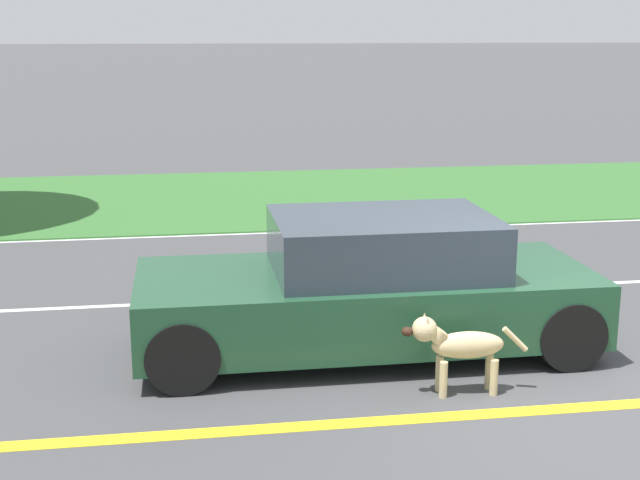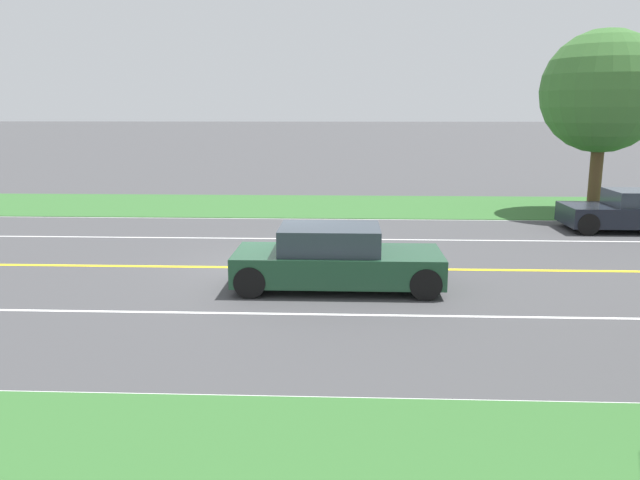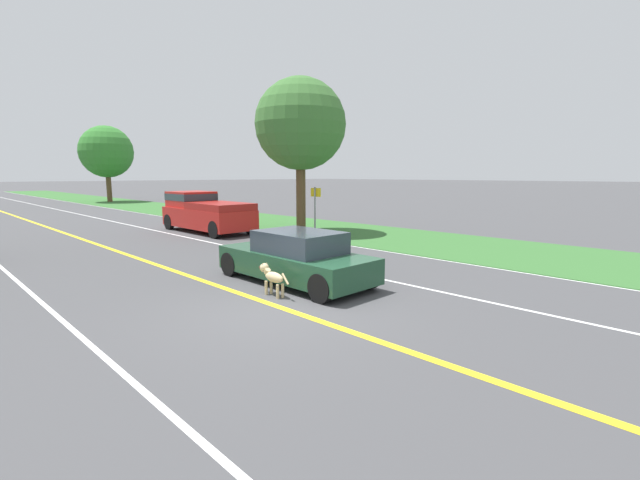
# 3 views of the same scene
# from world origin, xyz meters

# --- Properties ---
(ground_plane) EXTENTS (400.00, 400.00, 0.00)m
(ground_plane) POSITION_xyz_m (0.00, 0.00, 0.00)
(ground_plane) COLOR #424244
(centre_divider_line) EXTENTS (0.18, 160.00, 0.01)m
(centre_divider_line) POSITION_xyz_m (0.00, 0.00, 0.00)
(centre_divider_line) COLOR yellow
(centre_divider_line) RESTS_ON ground
(lane_edge_line_right) EXTENTS (0.14, 160.00, 0.01)m
(lane_edge_line_right) POSITION_xyz_m (7.00, 0.00, 0.00)
(lane_edge_line_right) COLOR white
(lane_edge_line_right) RESTS_ON ground
(lane_dash_same_dir) EXTENTS (0.10, 160.00, 0.01)m
(lane_dash_same_dir) POSITION_xyz_m (3.50, 0.00, 0.00)
(lane_dash_same_dir) COLOR white
(lane_dash_same_dir) RESTS_ON ground
(lane_dash_oncoming) EXTENTS (0.10, 160.00, 0.01)m
(lane_dash_oncoming) POSITION_xyz_m (-3.50, 0.00, 0.00)
(lane_dash_oncoming) COLOR white
(lane_dash_oncoming) RESTS_ON ground
(grass_verge_right) EXTENTS (6.00, 160.00, 0.03)m
(grass_verge_right) POSITION_xyz_m (10.00, 0.00, 0.01)
(grass_verge_right) COLOR #33662D
(grass_verge_right) RESTS_ON ground
(ego_car) EXTENTS (1.84, 4.42, 1.35)m
(ego_car) POSITION_xyz_m (1.66, 1.39, 0.63)
(ego_car) COLOR #1E472D
(ego_car) RESTS_ON ground
(dog) EXTENTS (0.25, 1.13, 0.73)m
(dog) POSITION_xyz_m (0.46, 0.87, 0.45)
(dog) COLOR #D1B784
(dog) RESTS_ON ground
(pickup_truck) EXTENTS (2.13, 5.47, 1.92)m
(pickup_truck) POSITION_xyz_m (5.17, 12.12, 0.97)
(pickup_truck) COLOR red
(pickup_truck) RESTS_ON ground
(roadside_tree_right_near) EXTENTS (4.28, 4.28, 7.25)m
(roadside_tree_right_near) POSITION_xyz_m (8.31, 8.56, 5.08)
(roadside_tree_right_near) COLOR brown
(roadside_tree_right_near) RESTS_ON ground
(roadside_tree_right_far) EXTENTS (5.16, 5.16, 7.64)m
(roadside_tree_right_far) POSITION_xyz_m (9.95, 39.59, 5.04)
(roadside_tree_right_far) COLOR brown
(roadside_tree_right_far) RESTS_ON ground
(street_sign) EXTENTS (0.11, 0.64, 2.20)m
(street_sign) POSITION_xyz_m (8.33, 7.59, 1.40)
(street_sign) COLOR gray
(street_sign) RESTS_ON ground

